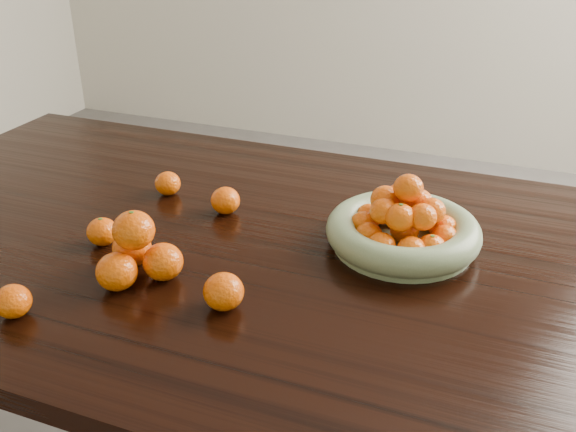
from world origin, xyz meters
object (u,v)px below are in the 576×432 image
(fruit_bowl, at_px, (403,228))
(loose_orange_0, at_px, (102,232))
(orange_pyramid, at_px, (136,252))
(dining_table, at_px, (301,290))

(fruit_bowl, bearing_deg, loose_orange_0, -159.70)
(fruit_bowl, xyz_separation_m, loose_orange_0, (-0.54, -0.20, -0.01))
(orange_pyramid, xyz_separation_m, loose_orange_0, (-0.13, 0.07, -0.02))
(dining_table, distance_m, loose_orange_0, 0.40)
(fruit_bowl, relative_size, orange_pyramid, 1.98)
(dining_table, distance_m, fruit_bowl, 0.23)
(orange_pyramid, relative_size, loose_orange_0, 2.53)
(fruit_bowl, distance_m, orange_pyramid, 0.49)
(loose_orange_0, bearing_deg, dining_table, 17.27)
(dining_table, bearing_deg, orange_pyramid, -141.66)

